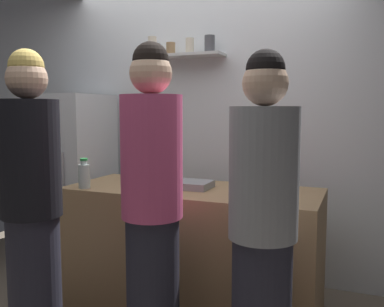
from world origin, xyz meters
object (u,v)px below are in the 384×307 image
object	(u,v)px
refrigerator	(72,181)
baking_pan	(187,184)
person_grey_hoodie	(263,228)
utensil_holder	(137,176)
wine_bottle_amber_glass	(149,178)
water_bottle_plastic	(84,175)
person_pink_top	(152,207)
person_blonde	(32,207)
wine_bottle_green_glass	(165,166)
wine_bottle_dark_glass	(129,166)

from	to	relation	value
refrigerator	baking_pan	world-z (taller)	refrigerator
person_grey_hoodie	utensil_holder	bearing A→B (deg)	73.05
utensil_holder	wine_bottle_amber_glass	xyz separation A→B (m)	(0.30, -0.36, 0.06)
utensil_holder	water_bottle_plastic	bearing A→B (deg)	-125.06
baking_pan	person_pink_top	xyz separation A→B (m)	(0.09, -0.71, -0.00)
person_grey_hoodie	person_blonde	distance (m)	1.31
wine_bottle_amber_glass	person_blonde	size ratio (longest dim) A/B	0.17
wine_bottle_green_glass	person_grey_hoodie	size ratio (longest dim) A/B	0.18
refrigerator	wine_bottle_green_glass	xyz separation A→B (m)	(1.02, -0.13, 0.21)
utensil_holder	wine_bottle_dark_glass	world-z (taller)	wine_bottle_dark_glass
water_bottle_plastic	person_pink_top	bearing A→B (deg)	-28.49
utensil_holder	water_bottle_plastic	distance (m)	0.42
baking_pan	wine_bottle_dark_glass	size ratio (longest dim) A/B	1.15
wine_bottle_dark_glass	person_pink_top	size ratio (longest dim) A/B	0.16
water_bottle_plastic	person_pink_top	distance (m)	0.87
wine_bottle_dark_glass	utensil_holder	bearing A→B (deg)	-37.50
baking_pan	refrigerator	bearing A→B (deg)	164.45
refrigerator	wine_bottle_dark_glass	distance (m)	0.81
wine_bottle_green_glass	person_blonde	size ratio (longest dim) A/B	0.17
water_bottle_plastic	baking_pan	bearing A→B (deg)	23.27
wine_bottle_amber_glass	person_grey_hoodie	xyz separation A→B (m)	(0.86, -0.42, -0.14)
wine_bottle_dark_glass	water_bottle_plastic	bearing A→B (deg)	-104.43
person_blonde	baking_pan	bearing A→B (deg)	124.65
baking_pan	wine_bottle_green_glass	xyz separation A→B (m)	(-0.29, 0.23, 0.09)
wine_bottle_dark_glass	person_pink_top	world-z (taller)	person_pink_top
wine_bottle_amber_glass	person_grey_hoodie	distance (m)	0.96
refrigerator	person_pink_top	size ratio (longest dim) A/B	0.88
wine_bottle_dark_glass	wine_bottle_amber_glass	world-z (taller)	wine_bottle_amber_glass
utensil_holder	refrigerator	bearing A→B (deg)	159.99
water_bottle_plastic	person_blonde	xyz separation A→B (m)	(0.09, -0.61, -0.09)
baking_pan	water_bottle_plastic	world-z (taller)	water_bottle_plastic
baking_pan	wine_bottle_amber_glass	xyz separation A→B (m)	(-0.14, -0.32, 0.09)
person_pink_top	refrigerator	bearing A→B (deg)	79.13
refrigerator	water_bottle_plastic	bearing A→B (deg)	-45.97
person_blonde	person_pink_top	world-z (taller)	person_pink_top
wine_bottle_dark_glass	person_pink_top	bearing A→B (deg)	-52.53
refrigerator	baking_pan	xyz separation A→B (m)	(1.31, -0.37, 0.12)
wine_bottle_green_glass	water_bottle_plastic	xyz separation A→B (m)	(-0.39, -0.53, -0.02)
wine_bottle_amber_glass	person_grey_hoodie	bearing A→B (deg)	-25.92
person_grey_hoodie	wine_bottle_green_glass	bearing A→B (deg)	63.25
wine_bottle_green_glass	person_pink_top	size ratio (longest dim) A/B	0.17
wine_bottle_green_glass	person_grey_hoodie	bearing A→B (deg)	-43.90
water_bottle_plastic	person_grey_hoodie	xyz separation A→B (m)	(1.39, -0.44, -0.12)
person_grey_hoodie	water_bottle_plastic	bearing A→B (deg)	89.53
refrigerator	water_bottle_plastic	distance (m)	0.93
utensil_holder	wine_bottle_amber_glass	world-z (taller)	wine_bottle_amber_glass
refrigerator	wine_bottle_amber_glass	bearing A→B (deg)	-30.26
utensil_holder	wine_bottle_green_glass	size ratio (longest dim) A/B	0.72
utensil_holder	person_blonde	xyz separation A→B (m)	(-0.15, -0.95, -0.05)
wine_bottle_amber_glass	person_pink_top	distance (m)	0.46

